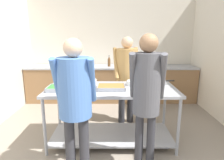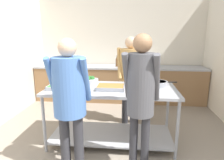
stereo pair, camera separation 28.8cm
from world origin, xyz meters
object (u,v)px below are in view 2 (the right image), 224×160
Objects in this scene: serving_tray_roast at (62,87)px; guest_serving_right at (69,93)px; plate_stack at (135,83)px; water_bottle at (117,61)px; cook_behind_counter at (130,72)px; broccoli_bowl at (91,80)px; guest_serving_left at (141,90)px; sauce_pan at (158,83)px; serving_tray_vegetables at (111,87)px.

serving_tray_roast is 0.70m from guest_serving_right.
guest_serving_right is (-0.77, -0.89, 0.09)m from plate_stack.
water_bottle is at bearing 102.74° from plate_stack.
serving_tray_roast is at bearing -107.18° from water_bottle.
cook_behind_counter reaches higher than serving_tray_roast.
broccoli_bowl is at bearing -145.12° from cook_behind_counter.
cook_behind_counter is (-0.13, 1.41, -0.06)m from guest_serving_left.
broccoli_bowl is 0.59× the size of sauce_pan.
guest_serving_right is at bearing -130.74° from plate_stack.
serving_tray_roast is 1.49× the size of water_bottle.
serving_tray_vegetables is at bearing -42.22° from broccoli_bowl.
broccoli_bowl is at bearing -99.78° from water_bottle.
sauce_pan is at bearing 70.42° from guest_serving_left.
water_bottle is (-0.42, 1.85, 0.09)m from plate_stack.
sauce_pan reaches higher than serving_tray_roast.
sauce_pan is 2.00m from water_bottle.
broccoli_bowl is 0.92× the size of water_bottle.
guest_serving_left is (0.05, -0.86, 0.14)m from plate_stack.
serving_tray_roast is 1.47m from sauce_pan.
serving_tray_roast is 0.95× the size of sauce_pan.
guest_serving_right reaches higher than serving_tray_roast.
guest_serving_left is at bearing 2.20° from guest_serving_right.
broccoli_bowl is 1.09m from sauce_pan.
cook_behind_counter is at bearing 129.47° from sauce_pan.
serving_tray_vegetables is 0.42m from plate_stack.
broccoli_bowl is at bearing 128.88° from guest_serving_left.
guest_serving_right is 1.60m from cook_behind_counter.
water_bottle is at bearing 91.70° from serving_tray_vegetables.
water_bottle is at bearing 104.66° from cook_behind_counter.
broccoli_bowl reaches higher than serving_tray_roast.
guest_serving_left is (0.78, -0.96, 0.13)m from broccoli_bowl.
guest_serving_right is at bearing -121.78° from serving_tray_vegetables.
plate_stack is (1.08, 0.27, 0.01)m from serving_tray_roast.
cook_behind_counter is at bearing 39.51° from serving_tray_roast.
sauce_pan reaches higher than serving_tray_vegetables.
guest_serving_left is 1.03× the size of guest_serving_right.
serving_tray_vegetables is 0.25× the size of cook_behind_counter.
serving_tray_roast and serving_tray_vegetables have the same top height.
serving_tray_vegetables is at bearing -161.52° from sauce_pan.
guest_serving_left reaches higher than plate_stack.
sauce_pan is (1.44, 0.29, 0.02)m from serving_tray_roast.
serving_tray_roast is 0.24× the size of guest_serving_left.
serving_tray_roast is 0.24× the size of guest_serving_right.
water_bottle reaches higher than plate_stack.
water_bottle reaches higher than broccoli_bowl.
guest_serving_right is (-1.13, -0.90, 0.08)m from sauce_pan.
serving_tray_roast is at bearing -133.46° from broccoli_bowl.
water_bottle is (-0.34, 1.30, 0.01)m from cook_behind_counter.
water_bottle reaches higher than serving_tray_roast.
guest_serving_left reaches higher than broccoli_bowl.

